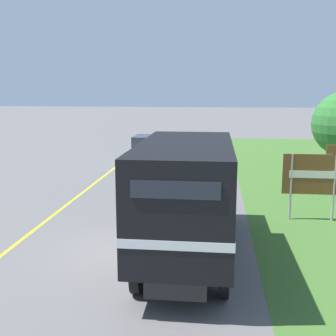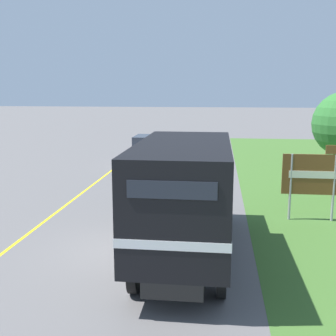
# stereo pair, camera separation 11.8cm
# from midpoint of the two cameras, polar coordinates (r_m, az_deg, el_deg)

# --- Properties ---
(ground_plane) EXTENTS (200.00, 200.00, 0.00)m
(ground_plane) POSITION_cam_midpoint_polar(r_m,az_deg,el_deg) (13.00, -4.91, -11.00)
(ground_plane) COLOR #5B5959
(edge_line_yellow) EXTENTS (0.12, 46.59, 0.01)m
(edge_line_yellow) POSITION_cam_midpoint_polar(r_m,az_deg,el_deg) (19.91, -11.57, -3.45)
(edge_line_yellow) COLOR yellow
(edge_line_yellow) RESTS_ON ground
(centre_dash_near) EXTENTS (0.12, 2.60, 0.01)m
(centre_dash_near) POSITION_cam_midpoint_polar(r_m,az_deg,el_deg) (13.68, -4.26, -9.85)
(centre_dash_near) COLOR white
(centre_dash_near) RESTS_ON ground
(centre_dash_mid_a) EXTENTS (0.12, 2.60, 0.01)m
(centre_dash_mid_a) POSITION_cam_midpoint_polar(r_m,az_deg,el_deg) (19.91, -0.60, -3.24)
(centre_dash_mid_a) COLOR white
(centre_dash_mid_a) RESTS_ON ground
(centre_dash_mid_b) EXTENTS (0.12, 2.60, 0.01)m
(centre_dash_mid_b) POSITION_cam_midpoint_polar(r_m,az_deg,el_deg) (26.32, 1.27, 0.20)
(centre_dash_mid_b) COLOR white
(centre_dash_mid_b) RESTS_ON ground
(centre_dash_far) EXTENTS (0.12, 2.60, 0.01)m
(centre_dash_far) POSITION_cam_midpoint_polar(r_m,az_deg,el_deg) (32.81, 2.41, 2.29)
(centre_dash_far) COLOR white
(centre_dash_far) RESTS_ON ground
(centre_dash_farthest) EXTENTS (0.12, 2.60, 0.01)m
(centre_dash_farthest) POSITION_cam_midpoint_polar(r_m,az_deg,el_deg) (39.33, 3.17, 3.68)
(centre_dash_farthest) COLOR white
(centre_dash_farthest) RESTS_ON ground
(horse_trailer_truck) EXTENTS (2.40, 7.77, 3.43)m
(horse_trailer_truck) POSITION_cam_midpoint_polar(r_m,az_deg,el_deg) (11.94, 2.71, -3.23)
(horse_trailer_truck) COLOR black
(horse_trailer_truck) RESTS_ON ground
(lead_car_white) EXTENTS (1.80, 3.95, 1.90)m
(lead_car_white) POSITION_cam_midpoint_polar(r_m,az_deg,el_deg) (26.60, -2.62, 2.40)
(lead_car_white) COLOR black
(lead_car_white) RESTS_ON ground
(highway_sign) EXTENTS (2.19, 0.09, 2.81)m
(highway_sign) POSITION_cam_midpoint_polar(r_m,az_deg,el_deg) (16.20, 19.35, -0.94)
(highway_sign) COLOR #9E9EA3
(highway_sign) RESTS_ON ground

